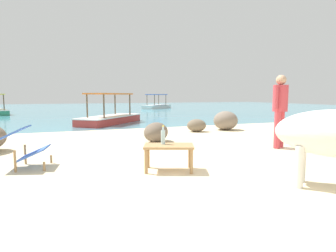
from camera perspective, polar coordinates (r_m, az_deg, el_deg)
The scene contains 11 objects.
sand_beach at distance 3.45m, azimuth 11.64°, elevation -14.24°, with size 18.00×14.00×0.04m, color beige.
water_surface at distance 24.80m, azimuth -16.88°, elevation 3.15°, with size 60.00×36.00×0.03m, color teal.
low_bench_table at distance 4.41m, azimuth 0.17°, elevation -4.68°, with size 0.87×0.69×0.41m.
bottle at distance 4.45m, azimuth -1.00°, elevation -2.18°, with size 0.07×0.07×0.30m.
deck_chair_near at distance 5.14m, azimuth -27.17°, elevation -3.34°, with size 0.85×0.66×0.68m.
person_standing at distance 6.73m, azimuth 21.66°, elevation 3.83°, with size 0.47×0.32×1.62m.
shore_rock_large at distance 9.81m, azimuth 11.53°, elevation 1.09°, with size 0.82×0.74×0.64m, color gray.
shore_rock_medium at distance 7.12m, azimuth -2.43°, elevation -1.27°, with size 0.81×0.57×0.50m, color #6B5B4C.
shore_rock_small at distance 9.19m, azimuth 5.77°, elevation 0.12°, with size 0.61×0.44×0.41m, color #756651.
boat_red at distance 12.36m, azimuth -11.56°, elevation 1.80°, with size 3.27×3.54×1.29m.
boat_white at distance 25.99m, azimuth -2.29°, elevation 4.19°, with size 3.50×3.32×1.29m.
Camera 1 is at (-1.76, -2.71, 1.22)m, focal length 30.24 mm.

